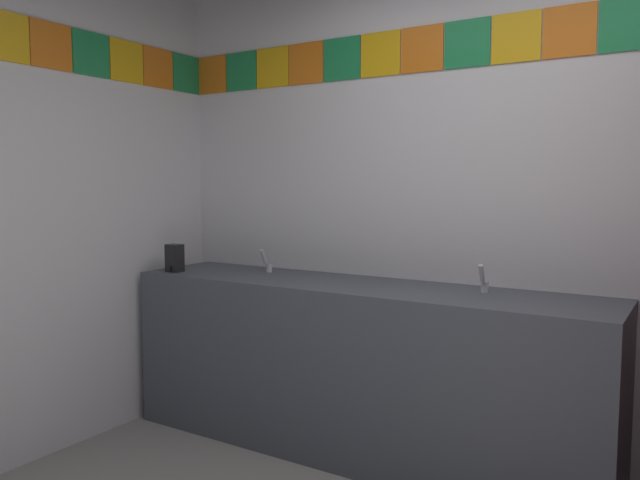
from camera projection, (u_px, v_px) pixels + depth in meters
The scene contains 5 objects.
wall_back at pixel (566, 175), 2.88m from camera, with size 4.49×0.09×2.85m.
vanity_counter at pixel (355, 367), 3.19m from camera, with size 2.52×0.57×0.88m.
faucet_left at pixel (267, 263), 3.56m from camera, with size 0.04×0.10×0.14m.
faucet_right at pixel (484, 282), 2.89m from camera, with size 0.04×0.10×0.14m.
soap_dispenser at pixel (175, 258), 3.59m from camera, with size 0.09×0.09×0.16m.
Camera 1 is at (0.57, -1.37, 1.39)m, focal length 34.83 mm.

